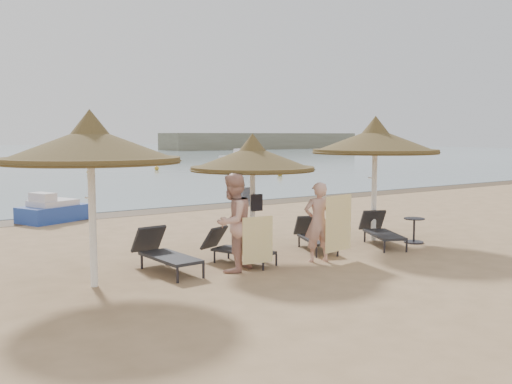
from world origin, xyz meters
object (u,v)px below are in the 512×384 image
palapa_center (252,159)px  lounger_far_left (164,252)px  person_left (233,215)px  side_table (414,231)px  palapa_left (90,146)px  person_right (318,216)px  lounger_far_right (381,230)px  lounger_near_left (235,247)px  pedal_boat (53,210)px  palapa_right (375,141)px  lounger_near_right (314,235)px

palapa_center → lounger_far_left: size_ratio=1.44×
person_left → lounger_far_left: bearing=-60.9°
side_table → person_left: person_left is taller
palapa_left → person_right: 4.88m
palapa_left → palapa_center: palapa_left is taller
side_table → palapa_center: bearing=168.0°
palapa_left → lounger_far_right: 7.39m
lounger_far_right → side_table: 0.93m
lounger_far_left → person_right: (3.05, -1.10, 0.61)m
person_right → palapa_center: bearing=-31.5°
palapa_center → lounger_near_left: palapa_center is taller
lounger_near_left → pedal_boat: (-1.62, 8.06, 0.01)m
palapa_right → lounger_far_left: (-5.84, 0.01, -2.14)m
lounger_far_left → person_left: person_left is taller
palapa_center → palapa_right: bearing=-1.3°
palapa_center → lounger_near_left: 1.96m
lounger_near_left → person_right: person_right is taller
palapa_right → person_left: (-4.72, -0.79, -1.39)m
palapa_right → pedal_boat: palapa_right is taller
lounger_far_right → person_left: bearing=-150.8°
palapa_right → lounger_near_right: bearing=-179.0°
lounger_near_right → lounger_far_right: bearing=4.6°
palapa_center → lounger_far_left: 2.82m
side_table → pedal_boat: (-6.50, 8.70, 0.05)m
palapa_right → lounger_far_right: palapa_right is taller
lounger_near_left → pedal_boat: 8.22m
palapa_left → palapa_right: palapa_right is taller
lounger_near_right → pedal_boat: pedal_boat is taller
lounger_far_right → pedal_boat: 10.11m
palapa_right → lounger_far_left: 6.22m
palapa_center → person_left: (-1.05, -0.88, -1.04)m
palapa_left → lounger_near_left: size_ratio=1.84×
palapa_left → person_right: (4.59, -0.71, -1.51)m
lounger_far_right → pedal_boat: size_ratio=0.81×
palapa_left → palapa_right: (7.37, 0.38, 0.03)m
person_left → pedal_boat: bearing=-107.3°
lounger_far_left → person_right: bearing=-23.8°
palapa_center → lounger_far_left: (-2.17, -0.07, -1.79)m
palapa_left → lounger_far_right: bearing=-1.2°
palapa_left → person_left: palapa_left is taller
palapa_center → side_table: palapa_center is taller
palapa_left → person_right: size_ratio=1.60×
side_table → person_right: person_right is taller
palapa_center → lounger_near_left: size_ratio=1.60×
person_left → person_right: bearing=146.1°
lounger_near_right → palapa_center: bearing=-163.2°
lounger_near_right → palapa_right: bearing=21.8°
palapa_center → lounger_far_right: 3.87m
palapa_left → person_left: 3.01m
palapa_right → person_left: 4.99m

